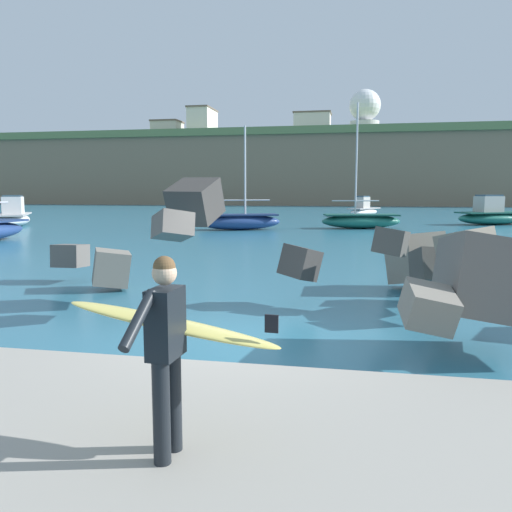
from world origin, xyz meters
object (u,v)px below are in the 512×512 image
boat_mid_centre (492,215)px  boat_mid_right (361,220)px  station_building_east (203,124)px  boat_near_right (239,221)px  radar_dome (365,113)px  boat_near_centre (364,210)px  boat_mid_left (13,217)px  station_building_west (312,127)px  station_building_central (167,131)px  surfer_with_board (168,338)px

boat_mid_centre → boat_mid_right: 11.15m
boat_mid_centre → station_building_east: 72.72m
boat_near_right → radar_dome: bearing=83.1°
boat_near_centre → station_building_east: 59.44m
boat_mid_left → station_building_west: 79.55m
boat_mid_right → station_building_central: 78.58m
boat_mid_left → boat_mid_centre: size_ratio=1.01×
surfer_with_board → station_building_east: size_ratio=0.26×
boat_mid_right → station_building_east: station_building_east is taller
boat_near_right → boat_mid_left: 16.56m
boat_mid_right → station_building_east: size_ratio=1.02×
radar_dome → station_building_west: bearing=157.7°
station_building_central → boat_mid_left: bearing=-78.4°
surfer_with_board → boat_near_right: size_ratio=0.32×
station_building_west → station_building_central: station_building_west is taller
boat_near_right → boat_mid_left: boat_near_right is taller
radar_dome → station_building_east: (-31.35, -5.40, -1.89)m
boat_near_centre → boat_near_right: size_ratio=0.73×
surfer_with_board → station_building_east: bearing=106.5°
boat_near_centre → boat_mid_right: 16.05m
boat_mid_centre → radar_dome: size_ratio=0.64×
boat_mid_right → station_building_central: bearing=119.9°
boat_mid_right → station_building_west: bearing=97.3°
boat_near_right → boat_mid_right: boat_mid_right is taller
boat_near_centre → radar_dome: size_ratio=0.51×
station_building_central → radar_dome: bearing=4.4°
station_building_west → boat_near_right: bearing=-88.7°
boat_near_centre → boat_mid_left: (-24.69, -18.37, 0.06)m
boat_near_centre → boat_mid_centre: size_ratio=0.80×
station_building_central → boat_mid_right: bearing=-60.1°
boat_near_right → radar_dome: (8.74, 72.79, 16.84)m
boat_mid_centre → station_building_central: station_building_central is taller
boat_near_centre → station_building_east: size_ratio=0.60×
boat_near_right → station_building_west: size_ratio=0.85×
radar_dome → station_building_east: size_ratio=1.17×
boat_near_centre → radar_dome: 56.60m
station_building_central → station_building_east: (8.22, -2.35, 0.95)m
station_building_central → boat_near_centre: bearing=-52.6°
boat_near_right → boat_mid_right: bearing=19.3°
station_building_west → station_building_east: 22.97m
station_building_east → boat_near_centre: bearing=-57.7°
boat_mid_right → station_building_west: (-9.50, 74.42, 14.96)m
radar_dome → station_building_west: 11.55m
boat_near_right → radar_dome: size_ratio=0.70×
boat_mid_left → boat_mid_centre: bearing=13.4°
boat_mid_left → boat_near_centre: bearing=36.7°
boat_near_centre → boat_near_right: 20.43m
surfer_with_board → station_building_west: bearing=94.1°
boat_mid_left → station_building_east: station_building_east is taller
boat_mid_right → radar_dome: radar_dome is taller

